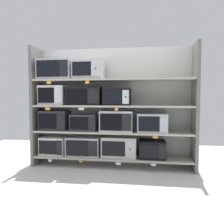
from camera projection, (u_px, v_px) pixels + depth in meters
ground at (100, 190)px, 2.95m from camera, size 6.58×6.00×0.02m
back_panel at (114, 106)px, 4.11m from camera, size 2.78×0.04×2.00m
upright_left at (37, 106)px, 4.07m from camera, size 0.05×0.44×2.00m
upright_right at (195, 107)px, 3.67m from camera, size 0.05×0.44×2.00m
shelf_0 at (112, 157)px, 3.92m from camera, size 2.58×0.44×0.03m
microwave_0 at (54, 145)px, 4.06m from camera, size 0.43×0.35×0.30m
microwave_1 at (84, 146)px, 3.98m from camera, size 0.56×0.36×0.31m
microwave_2 at (119, 147)px, 3.89m from camera, size 0.57×0.34×0.33m
microwave_3 at (152, 149)px, 3.81m from camera, size 0.42×0.36×0.29m
price_tag_0 at (50, 160)px, 3.85m from camera, size 0.06×0.00×0.04m
price_tag_1 at (81, 162)px, 3.77m from camera, size 0.06×0.00×0.03m
price_tag_2 at (118, 164)px, 3.68m from camera, size 0.08×0.00×0.04m
price_tag_3 at (154, 165)px, 3.60m from camera, size 0.08×0.00×0.03m
shelf_1 at (112, 132)px, 3.90m from camera, size 2.58×0.44×0.03m
microwave_4 at (55, 120)px, 4.03m from camera, size 0.47×0.34×0.33m
microwave_5 at (84, 122)px, 3.95m from camera, size 0.43×0.37×0.27m
microwave_6 at (117, 121)px, 3.87m from camera, size 0.53×0.44×0.34m
microwave_7 at (152, 123)px, 3.78m from camera, size 0.47×0.40×0.30m
price_tag_4 at (155, 137)px, 3.57m from camera, size 0.08×0.00×0.03m
shelf_2 at (112, 106)px, 3.87m from camera, size 2.58×0.44×0.03m
microwave_8 at (54, 95)px, 4.01m from camera, size 0.44×0.35×0.33m
microwave_9 at (85, 96)px, 3.92m from camera, size 0.58×0.36×0.30m
microwave_10 at (117, 97)px, 3.84m from camera, size 0.43×0.40×0.27m
price_tag_5 at (48, 109)px, 3.80m from camera, size 0.08×0.00×0.04m
price_tag_6 at (81, 109)px, 3.72m from camera, size 0.09×0.00×0.04m
price_tag_7 at (116, 109)px, 3.63m from camera, size 0.05×0.00×0.04m
shelf_3 at (112, 80)px, 3.84m from camera, size 2.58×0.44×0.03m
microwave_11 at (57, 70)px, 3.97m from camera, size 0.56×0.44×0.33m
microwave_12 at (89, 70)px, 3.89m from camera, size 0.49×0.40×0.31m
price_tag_8 at (49, 82)px, 3.77m from camera, size 0.08×0.00×0.05m
price_tag_9 at (87, 82)px, 3.68m from camera, size 0.06×0.00×0.05m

